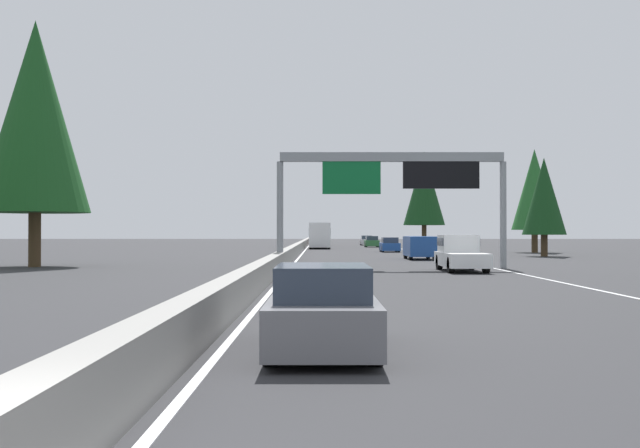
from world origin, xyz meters
TOP-DOWN VIEW (x-y plane):
  - ground_plane at (60.00, 0.00)m, footprint 320.00×320.00m
  - median_barrier at (80.00, 0.30)m, footprint 180.00×0.56m
  - shoulder_stripe_right at (70.00, -11.52)m, footprint 160.00×0.16m
  - shoulder_stripe_median at (70.00, -0.25)m, footprint 160.00×0.16m
  - sign_gantry_overhead at (38.29, -6.04)m, footprint 0.50×12.68m
  - sedan_far_right at (8.48, -1.97)m, footprint 4.40×1.80m
  - pickup_far_center at (35.71, -9.17)m, footprint 5.60×2.00m
  - minivan_far_left at (52.71, -9.24)m, footprint 5.00×1.95m
  - sedan_near_right at (113.41, -8.91)m, footprint 4.40×1.80m
  - box_truck_distant_a at (110.29, -1.93)m, footprint 8.50×2.40m
  - sedan_mid_center at (73.74, -8.90)m, footprint 4.40×1.80m
  - bus_mid_left at (91.41, -1.85)m, footprint 11.50×2.55m
  - sedan_distant_b at (98.92, -8.76)m, footprint 4.40×1.80m
  - conifer_right_mid at (59.29, -20.30)m, footprint 3.58×3.58m
  - conifer_right_far at (71.21, -22.80)m, footprint 4.44×4.44m
  - conifer_right_distant at (107.57, -16.88)m, footprint 6.00×6.00m
  - conifer_left_near at (40.26, 14.55)m, footprint 6.28×6.28m

SIDE VIEW (x-z plane):
  - ground_plane at x=60.00m, z-range 0.00..0.00m
  - shoulder_stripe_right at x=70.00m, z-range 0.00..0.01m
  - shoulder_stripe_median at x=70.00m, z-range 0.00..0.01m
  - median_barrier at x=80.00m, z-range 0.00..0.90m
  - sedan_far_right at x=8.48m, z-range -0.05..1.42m
  - sedan_near_right at x=113.41m, z-range -0.05..1.42m
  - sedan_mid_center at x=73.74m, z-range -0.05..1.42m
  - sedan_distant_b at x=98.92m, z-range -0.05..1.42m
  - pickup_far_center at x=35.71m, z-range -0.02..1.84m
  - minivan_far_left at x=52.71m, z-range 0.11..1.80m
  - box_truck_distant_a at x=110.29m, z-range 0.14..3.09m
  - bus_mid_left at x=91.41m, z-range 0.17..3.27m
  - conifer_right_mid at x=59.29m, z-range 0.87..9.00m
  - sign_gantry_overhead at x=38.29m, z-range 1.89..8.30m
  - conifer_right_far at x=71.21m, z-range 1.09..11.19m
  - conifer_right_distant at x=107.57m, z-range 1.48..15.11m
  - conifer_left_near at x=40.26m, z-range 1.54..15.81m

